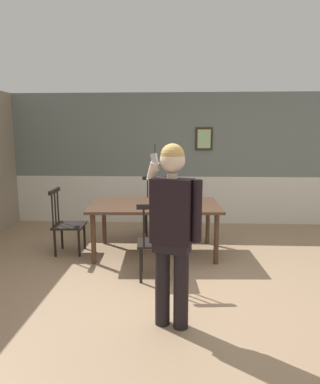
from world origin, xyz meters
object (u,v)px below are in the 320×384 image
chair_near_window (154,242)px  chair_by_doorway (156,208)px  dining_table (155,209)px  person_figure (173,225)px  chair_at_table_head (67,223)px

chair_near_window → chair_by_doorway: (-0.09, 1.86, 0.01)m
dining_table → chair_by_doorway: chair_by_doorway is taller
person_figure → chair_near_window: bearing=-60.3°
chair_near_window → chair_at_table_head: size_ratio=0.99×
chair_near_window → chair_by_doorway: bearing=88.0°
chair_at_table_head → person_figure: (1.63, -1.92, 0.52)m
chair_at_table_head → person_figure: 2.57m
chair_at_table_head → person_figure: bearing=37.6°
chair_by_doorway → person_figure: size_ratio=0.61×
chair_by_doorway → chair_at_table_head: size_ratio=1.05×
chair_at_table_head → dining_table: bearing=89.9°
person_figure → chair_at_table_head: bearing=-32.8°
chair_by_doorway → chair_at_table_head: 1.63m
chair_by_doorway → person_figure: bearing=88.2°
chair_by_doorway → chair_at_table_head: bearing=29.1°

